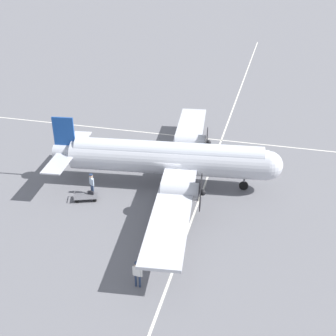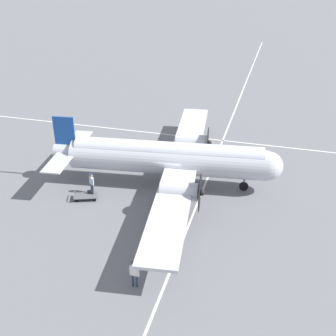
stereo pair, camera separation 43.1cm
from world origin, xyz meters
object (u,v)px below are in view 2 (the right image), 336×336
(airliner_main, at_px, (173,158))
(baggage_cart, at_px, (85,196))
(crew_foreground, at_px, (134,271))
(suitcase_near_door, at_px, (91,194))
(traffic_cone, at_px, (176,247))
(passenger_boarding, at_px, (92,181))

(airliner_main, xyz_separation_m, baggage_cart, (-5.76, -3.82, -2.10))
(crew_foreground, bearing_deg, suitcase_near_door, 131.50)
(suitcase_near_door, distance_m, baggage_cart, 0.44)
(crew_foreground, relative_size, suitcase_near_door, 2.75)
(traffic_cone, bearing_deg, crew_foreground, -110.85)
(baggage_cart, bearing_deg, traffic_cone, -46.95)
(suitcase_near_door, xyz_separation_m, traffic_cone, (7.80, -4.37, -0.07))
(crew_foreground, height_order, baggage_cart, crew_foreground)
(passenger_boarding, bearing_deg, airliner_main, 64.69)
(passenger_boarding, distance_m, traffic_cone, 9.39)
(suitcase_near_door, relative_size, traffic_cone, 1.27)
(traffic_cone, bearing_deg, suitcase_near_door, 150.73)
(passenger_boarding, bearing_deg, crew_foreground, -15.42)
(crew_foreground, xyz_separation_m, passenger_boarding, (-6.53, 8.63, -0.00))
(crew_foreground, bearing_deg, baggage_cart, 133.93)
(crew_foreground, distance_m, passenger_boarding, 10.82)
(baggage_cart, distance_m, traffic_cone, 9.02)
(airliner_main, distance_m, crew_foreground, 11.63)
(suitcase_near_door, bearing_deg, airliner_main, 32.27)
(passenger_boarding, xyz_separation_m, baggage_cart, (-0.15, -0.93, -0.80))
(baggage_cart, xyz_separation_m, traffic_cone, (8.08, -4.02, -0.04))
(airliner_main, height_order, traffic_cone, airliner_main)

